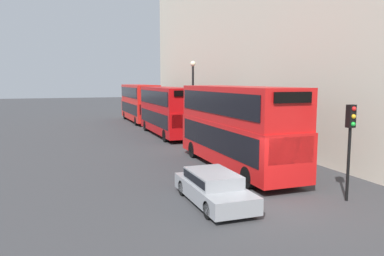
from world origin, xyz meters
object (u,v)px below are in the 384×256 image
(bus_second_in_queue, at_px, (167,109))
(traffic_light, at_px, (350,132))
(pedestrian, at_px, (285,157))
(bus_third_in_queue, at_px, (140,101))
(car_dark_sedan, at_px, (213,187))
(bus_leading, at_px, (236,124))

(bus_second_in_queue, bearing_deg, traffic_light, -84.92)
(pedestrian, bearing_deg, bus_second_in_queue, 97.69)
(bus_second_in_queue, relative_size, traffic_light, 2.64)
(bus_third_in_queue, relative_size, pedestrian, 5.85)
(bus_second_in_queue, height_order, car_dark_sedan, bus_second_in_queue)
(bus_third_in_queue, xyz_separation_m, pedestrian, (2.05, -26.90, -1.56))
(bus_third_in_queue, bearing_deg, bus_leading, -90.00)
(bus_second_in_queue, distance_m, pedestrian, 15.39)
(traffic_light, bearing_deg, bus_leading, 105.28)
(car_dark_sedan, xyz_separation_m, pedestrian, (5.45, 3.26, 0.15))
(bus_leading, bearing_deg, bus_third_in_queue, 90.00)
(bus_second_in_queue, height_order, pedestrian, bus_second_in_queue)
(bus_third_in_queue, bearing_deg, car_dark_sedan, -96.43)
(bus_second_in_queue, distance_m, bus_third_in_queue, 11.73)
(pedestrian, bearing_deg, car_dark_sedan, -149.09)
(bus_second_in_queue, relative_size, bus_third_in_queue, 0.98)
(bus_second_in_queue, xyz_separation_m, pedestrian, (2.05, -15.18, -1.50))
(car_dark_sedan, bearing_deg, pedestrian, 30.91)
(bus_third_in_queue, relative_size, traffic_light, 2.70)
(bus_third_in_queue, height_order, car_dark_sedan, bus_third_in_queue)
(bus_third_in_queue, height_order, traffic_light, bus_third_in_queue)
(bus_leading, height_order, car_dark_sedan, bus_leading)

